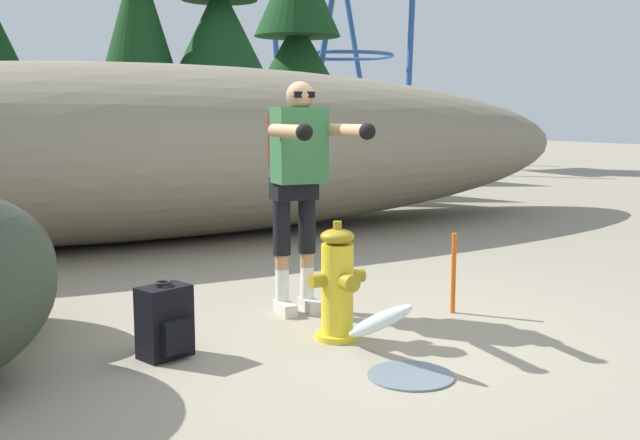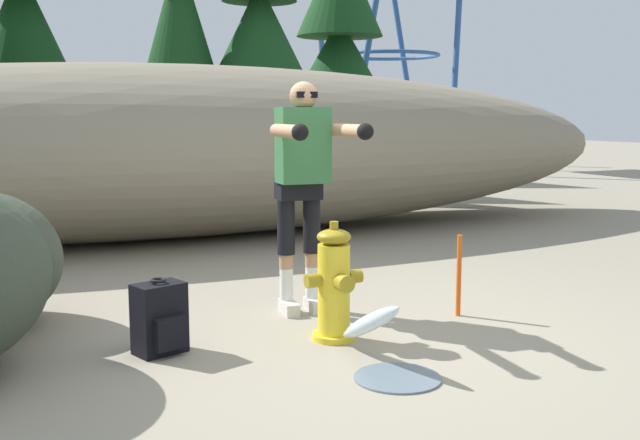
% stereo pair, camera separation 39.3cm
% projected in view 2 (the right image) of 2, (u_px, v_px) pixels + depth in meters
% --- Properties ---
extents(ground_plane, '(56.00, 56.00, 0.04)m').
position_uv_depth(ground_plane, '(336.00, 335.00, 5.04)').
color(ground_plane, gray).
extents(dirt_embankment, '(12.67, 3.20, 2.05)m').
position_uv_depth(dirt_embankment, '(173.00, 151.00, 8.87)').
color(dirt_embankment, gray).
rests_on(dirt_embankment, ground_plane).
extents(fire_hydrant, '(0.39, 0.34, 0.78)m').
position_uv_depth(fire_hydrant, '(334.00, 286.00, 4.83)').
color(fire_hydrant, yellow).
rests_on(fire_hydrant, ground_plane).
extents(hydrant_water_jet, '(0.49, 0.93, 0.45)m').
position_uv_depth(hydrant_water_jet, '(377.00, 338.00, 4.35)').
color(hydrant_water_jet, silver).
rests_on(hydrant_water_jet, ground_plane).
extents(utility_worker, '(0.60, 1.01, 1.69)m').
position_uv_depth(utility_worker, '(302.00, 168.00, 5.37)').
color(utility_worker, beige).
rests_on(utility_worker, ground_plane).
extents(spare_backpack, '(0.35, 0.34, 0.47)m').
position_uv_depth(spare_backpack, '(160.00, 319.00, 4.58)').
color(spare_backpack, black).
rests_on(spare_backpack, ground_plane).
extents(pine_tree_center, '(2.58, 2.58, 6.28)m').
position_uv_depth(pine_tree_center, '(22.00, 15.00, 13.95)').
color(pine_tree_center, '#47331E').
rests_on(pine_tree_center, ground_plane).
extents(pine_tree_right, '(1.82, 1.82, 6.56)m').
position_uv_depth(pine_tree_right, '(179.00, 1.00, 13.79)').
color(pine_tree_right, '#47331E').
rests_on(pine_tree_right, ground_plane).
extents(pine_tree_far_right, '(2.21, 2.21, 5.42)m').
position_uv_depth(pine_tree_far_right, '(259.00, 19.00, 14.13)').
color(pine_tree_far_right, '#47331E').
rests_on(pine_tree_far_right, ground_plane).
extents(pine_tree_ridge_end, '(2.99, 2.99, 5.35)m').
position_uv_depth(pine_tree_ridge_end, '(340.00, 53.00, 16.75)').
color(pine_tree_ridge_end, '#47331E').
rests_on(pine_tree_ridge_end, ground_plane).
extents(survey_stake, '(0.04, 0.04, 0.60)m').
position_uv_depth(survey_stake, '(459.00, 276.00, 5.41)').
color(survey_stake, '#E55914').
rests_on(survey_stake, ground_plane).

